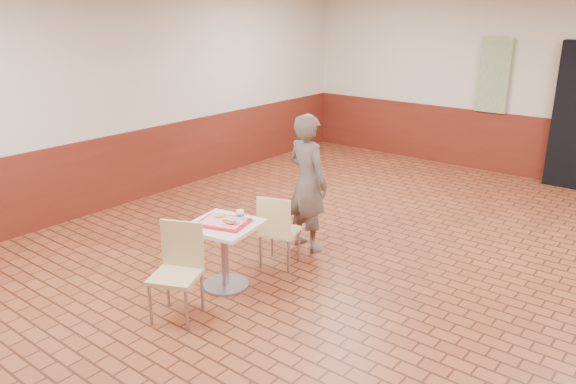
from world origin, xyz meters
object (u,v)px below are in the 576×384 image
Objects in this scene: paper_cup at (240,215)px; ring_donut at (219,215)px; chair_main_front at (178,265)px; long_john_donut at (230,221)px; serving_tray at (223,222)px; main_table at (224,245)px; customer at (307,183)px; chair_main_back at (277,228)px.

ring_donut is at bearing -164.49° from paper_cup.
long_john_donut is (0.04, 0.62, 0.24)m from chair_main_front.
serving_tray is 4.33× the size of ring_donut.
customer is at bearing 87.53° from main_table.
ring_donut is at bearing 79.55° from chair_main_front.
ring_donut is (-0.24, -0.61, 0.27)m from chair_main_back.
main_table is 0.23m from serving_tray.
paper_cup is at bearing 15.51° from ring_donut.
customer reaches higher than ring_donut.
long_john_donut is (0.04, -1.29, -0.06)m from customer.
paper_cup is at bearing 50.37° from serving_tray.
chair_main_front is at bearing 101.44° from customer.
chair_main_front is 1.91× the size of serving_tray.
main_table is at bearing -28.15° from ring_donut.
serving_tray is (-0.06, -1.28, -0.10)m from customer.
chair_main_back is 7.72× the size of ring_donut.
chair_main_front is (0.05, -0.63, 0.03)m from main_table.
ring_donut is at bearing 51.12° from chair_main_back.
main_table is at bearing 70.40° from chair_main_front.
chair_main_back is 1.79× the size of serving_tray.
chair_main_back is at bearing 62.65° from chair_main_front.
long_john_donut reaches higher than ring_donut.
paper_cup is at bearing 61.70° from chair_main_front.
paper_cup is (0.05, 0.76, 0.27)m from chair_main_front.
customer is 16.20× the size of paper_cup.
chair_main_back is 0.73m from long_john_donut.
chair_main_front is at bearing -85.18° from serving_tray.
chair_main_back is 0.70m from ring_donut.
paper_cup is (0.05, -1.15, -0.03)m from customer.
chair_main_back reaches higher than paper_cup.
long_john_donut is at bearing 103.23° from customer.
long_john_donut is 1.60× the size of paper_cup.
ring_donut is 1.08× the size of paper_cup.
chair_main_front is 0.67m from long_john_donut.
serving_tray is at bearing -129.63° from paper_cup.
customer reaches higher than serving_tray.
chair_main_front is 0.66m from serving_tray.
chair_main_back is 5.22× the size of long_john_donut.
main_table is 0.83× the size of chair_main_back.
paper_cup is at bearing 103.94° from customer.
customer reaches higher than paper_cup.
serving_tray reaches higher than main_table.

